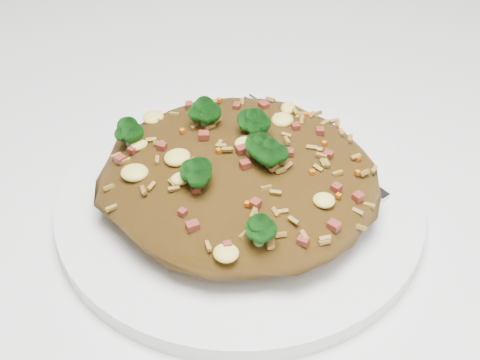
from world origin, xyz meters
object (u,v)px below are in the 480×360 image
fried_rice (239,168)px  fork (315,149)px  plate (240,203)px  dining_table (233,237)px

fried_rice → fork: bearing=52.7°
plate → fork: size_ratio=1.96×
dining_table → plate: plate is taller
plate → fork: fork is taller
plate → fork: bearing=52.8°
dining_table → fried_rice: size_ratio=6.04×
dining_table → plate: 0.11m
fork → fried_rice: bearing=-88.2°
plate → fried_rice: (-0.00, -0.00, 0.03)m
plate → fork: (0.05, 0.06, 0.01)m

